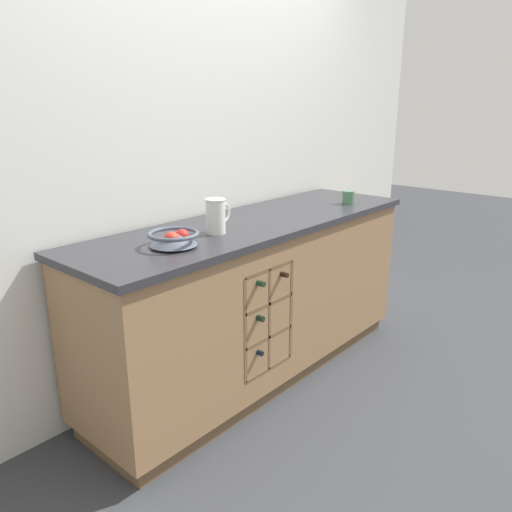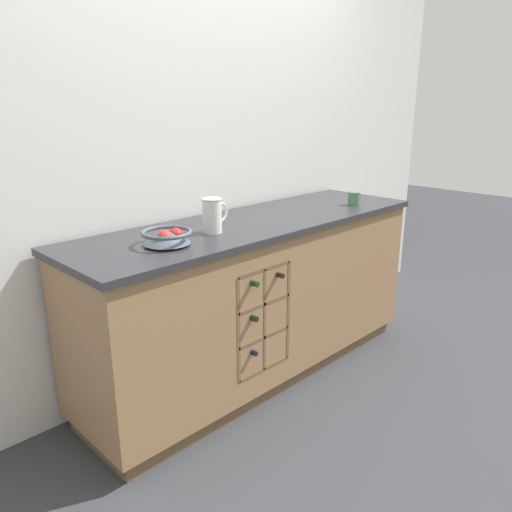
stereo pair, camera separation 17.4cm
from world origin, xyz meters
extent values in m
plane|color=#383A3F|center=(0.00, 0.00, 0.00)|extent=(14.00, 14.00, 0.00)
cube|color=silver|center=(0.00, 0.36, 1.27)|extent=(4.51, 0.06, 2.55)
cube|color=brown|center=(0.00, 0.00, 0.04)|extent=(2.05, 0.52, 0.09)
cube|color=#99724C|center=(0.00, 0.00, 0.49)|extent=(2.11, 0.58, 0.80)
cube|color=#2D2D33|center=(0.00, 0.00, 0.91)|extent=(2.15, 0.62, 0.03)
cube|color=brown|center=(-0.23, -0.19, 0.50)|extent=(0.35, 0.01, 0.54)
cube|color=brown|center=(-0.41, -0.24, 0.50)|extent=(0.02, 0.10, 0.54)
cube|color=brown|center=(-0.05, -0.24, 0.50)|extent=(0.02, 0.10, 0.54)
cube|color=brown|center=(-0.23, -0.24, 0.23)|extent=(0.35, 0.10, 0.02)
cube|color=brown|center=(-0.23, -0.24, 0.41)|extent=(0.35, 0.10, 0.02)
cube|color=brown|center=(-0.23, -0.24, 0.59)|extent=(0.35, 0.10, 0.02)
cube|color=brown|center=(-0.23, -0.24, 0.77)|extent=(0.35, 0.10, 0.02)
cube|color=brown|center=(-0.23, -0.24, 0.50)|extent=(0.02, 0.10, 0.54)
cylinder|color=black|center=(-0.32, -0.13, 0.36)|extent=(0.07, 0.21, 0.07)
cylinder|color=black|center=(-0.32, -0.28, 0.36)|extent=(0.03, 0.09, 0.03)
cylinder|color=black|center=(-0.32, -0.15, 0.55)|extent=(0.08, 0.19, 0.08)
cylinder|color=black|center=(-0.32, -0.29, 0.55)|extent=(0.03, 0.08, 0.03)
cylinder|color=#19381E|center=(-0.32, -0.15, 0.72)|extent=(0.07, 0.20, 0.07)
cylinder|color=#19381E|center=(-0.32, -0.29, 0.72)|extent=(0.03, 0.08, 0.03)
cylinder|color=black|center=(-0.14, -0.13, 0.72)|extent=(0.07, 0.22, 0.07)
cylinder|color=black|center=(-0.14, -0.28, 0.72)|extent=(0.03, 0.09, 0.03)
cylinder|color=#4C5666|center=(-0.63, -0.07, 0.93)|extent=(0.10, 0.10, 0.01)
cone|color=#4C5666|center=(-0.63, -0.07, 0.96)|extent=(0.21, 0.21, 0.06)
torus|color=#4C5666|center=(-0.63, -0.07, 0.98)|extent=(0.23, 0.23, 0.02)
sphere|color=red|center=(-0.65, -0.08, 0.97)|extent=(0.07, 0.07, 0.07)
sphere|color=red|center=(-0.58, -0.07, 0.96)|extent=(0.06, 0.06, 0.06)
cylinder|color=silver|center=(-0.34, -0.04, 1.01)|extent=(0.09, 0.09, 0.17)
torus|color=silver|center=(-0.34, -0.04, 1.09)|extent=(0.10, 0.10, 0.01)
torus|color=silver|center=(-0.29, -0.04, 1.02)|extent=(0.10, 0.01, 0.10)
cylinder|color=#4C7A56|center=(0.72, -0.14, 0.96)|extent=(0.07, 0.07, 0.08)
torus|color=#4C7A56|center=(0.75, -0.14, 0.97)|extent=(0.06, 0.01, 0.06)
camera|label=1|loc=(-1.97, -1.73, 1.54)|focal=35.00mm
camera|label=2|loc=(-1.85, -1.86, 1.54)|focal=35.00mm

